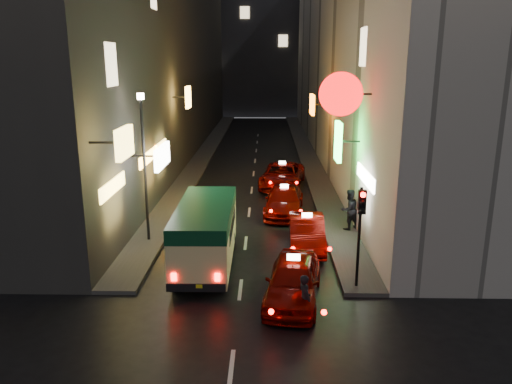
# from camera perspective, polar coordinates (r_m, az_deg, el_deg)

# --- Properties ---
(building_left) EXTENTS (7.64, 52.00, 18.00)m
(building_left) POSITION_cam_1_polar(r_m,az_deg,el_deg) (42.19, -11.42, 16.45)
(building_left) COLOR #32302D
(building_left) RESTS_ON ground
(building_right) EXTENTS (8.07, 52.00, 18.00)m
(building_right) POSITION_cam_1_polar(r_m,az_deg,el_deg) (41.86, 11.47, 16.46)
(building_right) COLOR beige
(building_right) RESTS_ON ground
(building_far) EXTENTS (30.00, 10.00, 22.00)m
(building_far) POSITION_cam_1_polar(r_m,az_deg,el_deg) (73.32, 0.53, 17.55)
(building_far) COLOR #323237
(building_far) RESTS_ON ground
(sidewalk_left) EXTENTS (1.50, 52.00, 0.15)m
(sidewalk_left) POSITION_cam_1_polar(r_m,az_deg,el_deg) (42.25, -5.81, 4.49)
(sidewalk_left) COLOR #464441
(sidewalk_left) RESTS_ON ground
(sidewalk_right) EXTENTS (1.50, 52.00, 0.15)m
(sidewalk_right) POSITION_cam_1_polar(r_m,az_deg,el_deg) (42.07, 5.80, 4.45)
(sidewalk_right) COLOR #464441
(sidewalk_right) RESTS_ON ground
(minibus) EXTENTS (2.06, 5.73, 2.46)m
(minibus) POSITION_cam_1_polar(r_m,az_deg,el_deg) (18.85, -5.79, -4.16)
(minibus) COLOR #EFE595
(minibus) RESTS_ON ground
(taxi_near) EXTENTS (2.88, 5.50, 1.84)m
(taxi_near) POSITION_cam_1_polar(r_m,az_deg,el_deg) (16.52, 4.27, -9.64)
(taxi_near) COLOR #6B0500
(taxi_near) RESTS_ON ground
(taxi_second) EXTENTS (2.14, 4.95, 1.73)m
(taxi_second) POSITION_cam_1_polar(r_m,az_deg,el_deg) (21.04, 5.81, -4.32)
(taxi_second) COLOR #6B0500
(taxi_second) RESTS_ON ground
(taxi_third) EXTENTS (2.46, 5.12, 1.75)m
(taxi_third) POSITION_cam_1_polar(r_m,az_deg,el_deg) (25.57, 3.25, -0.75)
(taxi_third) COLOR #6B0500
(taxi_third) RESTS_ON ground
(taxi_far) EXTENTS (3.01, 5.61, 1.87)m
(taxi_far) POSITION_cam_1_polar(r_m,az_deg,el_deg) (30.87, 3.02, 2.12)
(taxi_far) COLOR #6B0500
(taxi_far) RESTS_ON ground
(pedestrian_crossing) EXTENTS (0.56, 0.67, 1.74)m
(pedestrian_crossing) POSITION_cam_1_polar(r_m,az_deg,el_deg) (15.27, 5.60, -11.71)
(pedestrian_crossing) COLOR black
(pedestrian_crossing) RESTS_ON ground
(pedestrian_sidewalk) EXTENTS (0.94, 0.83, 2.12)m
(pedestrian_sidewalk) POSITION_cam_1_polar(r_m,az_deg,el_deg) (23.02, 10.60, -1.68)
(pedestrian_sidewalk) COLOR black
(pedestrian_sidewalk) RESTS_ON sidewalk_right
(traffic_light) EXTENTS (0.26, 0.43, 3.50)m
(traffic_light) POSITION_cam_1_polar(r_m,az_deg,el_deg) (16.78, 11.90, -2.76)
(traffic_light) COLOR black
(traffic_light) RESTS_ON sidewalk_right
(lamp_post) EXTENTS (0.28, 0.28, 6.22)m
(lamp_post) POSITION_cam_1_polar(r_m,az_deg,el_deg) (21.24, -12.67, 3.80)
(lamp_post) COLOR black
(lamp_post) RESTS_ON sidewalk_left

